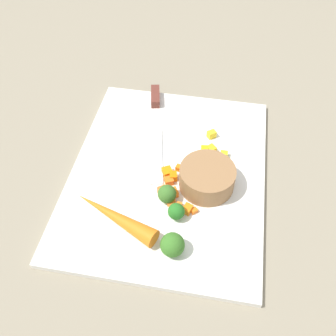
{
  "coord_description": "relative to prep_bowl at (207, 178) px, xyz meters",
  "views": [
    {
      "loc": [
        0.48,
        0.09,
        0.6
      ],
      "look_at": [
        0.0,
        0.0,
        0.02
      ],
      "focal_mm": 40.9,
      "sensor_mm": 36.0,
      "label": 1
    }
  ],
  "objects": [
    {
      "name": "pepper_dice_1",
      "position": [
        -0.08,
        0.03,
        -0.02
      ],
      "size": [
        0.01,
        0.01,
        0.01
      ],
      "primitive_type": "cube",
      "rotation": [
        0.0,
        0.0,
        0.0
      ],
      "color": "yellow",
      "rests_on": "cutting_board"
    },
    {
      "name": "pepper_dice_3",
      "position": [
        -0.13,
        -0.0,
        -0.01
      ],
      "size": [
        0.02,
        0.02,
        0.02
      ],
      "primitive_type": "cube",
      "rotation": [
        0.0,
        0.0,
        0.66
      ],
      "color": "yellow",
      "rests_on": "cutting_board"
    },
    {
      "name": "broccoli_floret_0",
      "position": [
        0.05,
        -0.07,
        -0.0
      ],
      "size": [
        0.03,
        0.03,
        0.04
      ],
      "color": "#93B467",
      "rests_on": "cutting_board"
    },
    {
      "name": "chef_knife",
      "position": [
        -0.18,
        -0.13,
        -0.02
      ],
      "size": [
        0.29,
        0.08,
        0.02
      ],
      "rotation": [
        0.0,
        0.0,
        0.2
      ],
      "color": "silver",
      "rests_on": "cutting_board"
    },
    {
      "name": "pepper_dice_2",
      "position": [
        -0.09,
        0.0,
        -0.02
      ],
      "size": [
        0.02,
        0.02,
        0.02
      ],
      "primitive_type": "cube",
      "rotation": [
        0.0,
        0.0,
        0.74
      ],
      "color": "yellow",
      "rests_on": "cutting_board"
    },
    {
      "name": "ground_plane",
      "position": [
        -0.02,
        -0.08,
        -0.03
      ],
      "size": [
        4.0,
        4.0,
        0.0
      ],
      "primitive_type": "plane",
      "color": "gray"
    },
    {
      "name": "carrot_dice_2",
      "position": [
        0.07,
        -0.03,
        -0.02
      ],
      "size": [
        0.02,
        0.02,
        0.01
      ],
      "primitive_type": "cube",
      "rotation": [
        0.0,
        0.0,
        2.77
      ],
      "color": "orange",
      "rests_on": "cutting_board"
    },
    {
      "name": "carrot_dice_0",
      "position": [
        0.06,
        -0.06,
        -0.02
      ],
      "size": [
        0.01,
        0.01,
        0.01
      ],
      "primitive_type": "cube",
      "rotation": [
        0.0,
        0.0,
        1.45
      ],
      "color": "orange",
      "rests_on": "cutting_board"
    },
    {
      "name": "whole_carrot",
      "position": [
        0.11,
        -0.15,
        -0.01
      ],
      "size": [
        0.1,
        0.17,
        0.03
      ],
      "primitive_type": "cone",
      "rotation": [
        1.57,
        0.0,
        5.89
      ],
      "color": "orange",
      "rests_on": "cutting_board"
    },
    {
      "name": "pepper_dice_0",
      "position": [
        -0.08,
        -0.01,
        -0.01
      ],
      "size": [
        0.02,
        0.02,
        0.02
      ],
      "primitive_type": "cube",
      "rotation": [
        0.0,
        0.0,
        0.11
      ],
      "color": "yellow",
      "rests_on": "cutting_board"
    },
    {
      "name": "prep_bowl",
      "position": [
        0.0,
        0.0,
        0.0
      ],
      "size": [
        0.11,
        0.11,
        0.05
      ],
      "primitive_type": "cylinder",
      "color": "olive",
      "rests_on": "cutting_board"
    },
    {
      "name": "carrot_dice_6",
      "position": [
        0.04,
        -0.06,
        -0.02
      ],
      "size": [
        0.02,
        0.02,
        0.01
      ],
      "primitive_type": "cube",
      "rotation": [
        0.0,
        0.0,
        0.54
      ],
      "color": "orange",
      "rests_on": "cutting_board"
    },
    {
      "name": "carrot_dice_3",
      "position": [
        -0.03,
        -0.06,
        -0.02
      ],
      "size": [
        0.01,
        0.01,
        0.01
      ],
      "primitive_type": "cube",
      "rotation": [
        0.0,
        0.0,
        1.29
      ],
      "color": "orange",
      "rests_on": "cutting_board"
    },
    {
      "name": "carrot_dice_5",
      "position": [
        -0.0,
        -0.07,
        -0.02
      ],
      "size": [
        0.02,
        0.02,
        0.01
      ],
      "primitive_type": "cube",
      "rotation": [
        0.0,
        0.0,
        0.27
      ],
      "color": "orange",
      "rests_on": "cutting_board"
    },
    {
      "name": "carrot_dice_8",
      "position": [
        0.06,
        -0.04,
        -0.02
      ],
      "size": [
        0.01,
        0.01,
        0.01
      ],
      "primitive_type": "cube",
      "rotation": [
        0.0,
        0.0,
        3.07
      ],
      "color": "orange",
      "rests_on": "cutting_board"
    },
    {
      "name": "carrot_dice_4",
      "position": [
        0.04,
        -0.08,
        -0.01
      ],
      "size": [
        0.02,
        0.02,
        0.02
      ],
      "primitive_type": "cube",
      "rotation": [
        0.0,
        0.0,
        0.61
      ],
      "color": "orange",
      "rests_on": "cutting_board"
    },
    {
      "name": "carrot_dice_1",
      "position": [
        0.01,
        -0.07,
        -0.02
      ],
      "size": [
        0.02,
        0.02,
        0.01
      ],
      "primitive_type": "cube",
      "rotation": [
        0.0,
        0.0,
        2.0
      ],
      "color": "orange",
      "rests_on": "cutting_board"
    },
    {
      "name": "carrot_dice_7",
      "position": [
        0.07,
        -0.01,
        -0.02
      ],
      "size": [
        0.01,
        0.01,
        0.01
      ],
      "primitive_type": "cube",
      "rotation": [
        0.0,
        0.0,
        0.76
      ],
      "color": "orange",
      "rests_on": "cutting_board"
    },
    {
      "name": "broccoli_floret_1",
      "position": [
        0.08,
        -0.05,
        -0.0
      ],
      "size": [
        0.03,
        0.03,
        0.03
      ],
      "color": "#97B069",
      "rests_on": "cutting_board"
    },
    {
      "name": "carrot_dice_9",
      "position": [
        -0.01,
        -0.07,
        -0.02
      ],
      "size": [
        0.03,
        0.03,
        0.01
      ],
      "primitive_type": "cube",
      "rotation": [
        0.0,
        0.0,
        0.52
      ],
      "color": "orange",
      "rests_on": "cutting_board"
    },
    {
      "name": "broccoli_floret_2",
      "position": [
        0.15,
        -0.04,
        -0.0
      ],
      "size": [
        0.04,
        0.04,
        0.04
      ],
      "color": "#81B656",
      "rests_on": "cutting_board"
    },
    {
      "name": "cutting_board",
      "position": [
        -0.02,
        -0.08,
        -0.03
      ],
      "size": [
        0.48,
        0.38,
        0.01
      ],
      "primitive_type": "cube",
      "color": "white",
      "rests_on": "ground_plane"
    }
  ]
}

